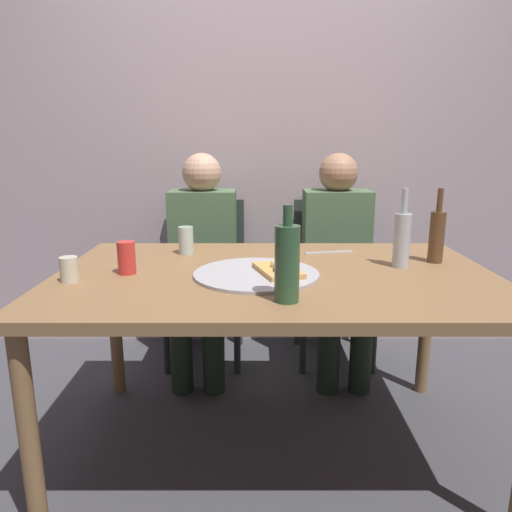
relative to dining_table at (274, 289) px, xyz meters
The scene contains 16 objects.
ground_plane 0.68m from the dining_table, ahead, with size 8.00×8.00×0.00m, color #424247.
back_wall 1.31m from the dining_table, 90.00° to the left, with size 6.00×0.10×2.60m, color #B29EA3.
dining_table is the anchor object (origin of this frame).
pizza_tray 0.11m from the dining_table, 144.70° to the right, with size 0.46×0.46×0.01m, color #ADADB2.
pizza_slice_last 0.11m from the dining_table, 79.76° to the right, with size 0.19×0.25×0.05m.
wine_bottle 0.53m from the dining_table, ahead, with size 0.06×0.06×0.31m.
beer_bottle 0.70m from the dining_table, 12.87° to the left, with size 0.06×0.06×0.30m.
water_bottle 0.39m from the dining_table, 86.10° to the right, with size 0.08×0.08×0.30m.
tumbler_near 0.50m from the dining_table, 141.52° to the left, with size 0.06×0.06×0.12m, color #B7C6BC.
tumbler_far 0.75m from the dining_table, behind, with size 0.06×0.06×0.09m, color beige.
soda_can 0.57m from the dining_table, behind, with size 0.07×0.07×0.12m, color red.
table_knife 0.41m from the dining_table, 51.31° to the left, with size 0.22×0.02×0.01m, color #B7B7BC.
chair_left 1.00m from the dining_table, 111.54° to the left, with size 0.44×0.44×0.90m.
chair_right 1.00m from the dining_table, 68.02° to the left, with size 0.44×0.44×0.90m.
guest_in_sweater 0.85m from the dining_table, 115.29° to the left, with size 0.36×0.56×1.17m.
guest_in_beanie 0.85m from the dining_table, 64.21° to the left, with size 0.36×0.56×1.17m.
Camera 1 is at (-0.07, -1.74, 1.24)m, focal length 33.67 mm.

